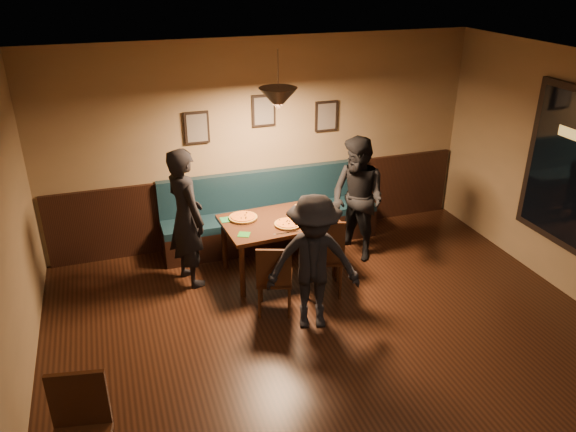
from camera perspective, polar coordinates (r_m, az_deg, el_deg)
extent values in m
plane|color=black|center=(5.50, 8.53, -17.65)|extent=(7.00, 7.00, 0.00)
plane|color=silver|center=(4.17, 11.00, 12.02)|extent=(7.00, 7.00, 0.00)
plane|color=#8C704F|center=(7.68, -2.51, 7.50)|extent=(6.00, 0.00, 6.00)
cube|color=black|center=(7.97, -2.33, 1.26)|extent=(5.88, 0.06, 1.00)
cube|color=black|center=(7.38, -9.30, 8.90)|extent=(0.32, 0.04, 0.42)
cube|color=black|center=(7.53, -2.51, 10.71)|extent=(0.32, 0.04, 0.42)
cube|color=black|center=(7.85, 3.93, 10.15)|extent=(0.32, 0.04, 0.42)
cone|color=black|center=(6.41, -1.02, 11.87)|extent=(0.44, 0.44, 0.25)
cube|color=#311B0D|center=(7.08, -0.90, -3.11)|extent=(1.45, 0.99, 0.74)
imported|color=black|center=(6.77, -10.36, -0.18)|extent=(0.60, 0.74, 1.74)
imported|color=black|center=(7.33, 7.10, 1.70)|extent=(0.88, 0.98, 1.66)
imported|color=black|center=(5.90, 2.61, -4.84)|extent=(1.11, 0.81, 1.54)
cylinder|color=orange|center=(6.94, -4.61, -0.14)|extent=(0.44, 0.44, 0.04)
cylinder|color=orange|center=(6.76, 0.00, -0.81)|extent=(0.36, 0.36, 0.04)
cylinder|color=orange|center=(7.19, 1.81, 0.83)|extent=(0.42, 0.42, 0.04)
cylinder|color=black|center=(6.80, 4.95, -0.26)|extent=(0.07, 0.07, 0.14)
cylinder|color=#A31605|center=(7.03, 3.05, 0.53)|extent=(0.03, 0.03, 0.11)
cube|color=#1D6F37|center=(6.95, -6.27, -0.36)|extent=(0.16, 0.16, 0.01)
cube|color=#1C691D|center=(6.56, -4.52, -1.90)|extent=(0.18, 0.18, 0.01)
cube|color=silver|center=(6.58, -0.08, -1.73)|extent=(0.19, 0.04, 0.00)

